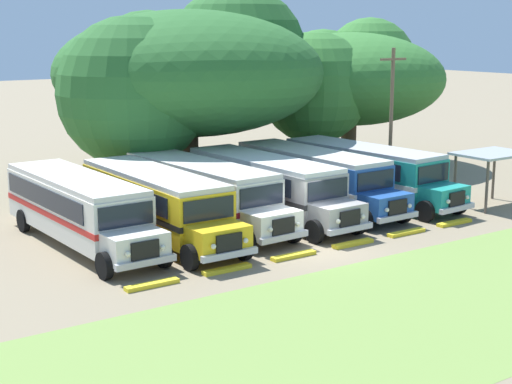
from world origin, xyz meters
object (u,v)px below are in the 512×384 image
object	(u,v)px
secondary_tree	(343,78)
waiting_shelter	(492,158)
utility_pole	(391,116)
parked_bus_slot_2	(203,190)
parked_bus_slot_5	(366,171)
parked_bus_slot_0	(79,207)
parked_bus_slot_1	(156,201)
parked_bus_slot_3	(267,184)
parked_bus_slot_4	(314,176)
broad_shade_tree	(185,73)

from	to	relation	value
secondary_tree	waiting_shelter	bearing A→B (deg)	-98.93
utility_pole	parked_bus_slot_2	bearing A→B (deg)	-178.16
parked_bus_slot_2	utility_pole	xyz separation A→B (m)	(12.02, 0.39, 2.55)
parked_bus_slot_5	waiting_shelter	distance (m)	6.27
parked_bus_slot_2	parked_bus_slot_0	bearing A→B (deg)	-93.53
parked_bus_slot_1	parked_bus_slot_3	xyz separation A→B (m)	(5.98, 0.31, 0.00)
parked_bus_slot_4	waiting_shelter	size ratio (longest dim) A/B	3.02
parked_bus_slot_0	parked_bus_slot_2	world-z (taller)	same
parked_bus_slot_3	secondary_tree	world-z (taller)	secondary_tree
parked_bus_slot_1	broad_shade_tree	size ratio (longest dim) A/B	0.65
parked_bus_slot_5	waiting_shelter	bearing A→B (deg)	39.79
parked_bus_slot_0	parked_bus_slot_2	bearing A→B (deg)	88.08
parked_bus_slot_2	parked_bus_slot_3	size ratio (longest dim) A/B	1.00
parked_bus_slot_3	broad_shade_tree	distance (m)	10.93
parked_bus_slot_1	broad_shade_tree	bearing A→B (deg)	144.57
parked_bus_slot_0	waiting_shelter	xyz separation A→B (m)	(19.69, -5.03, 0.87)
parked_bus_slot_1	parked_bus_slot_3	size ratio (longest dim) A/B	1.00
parked_bus_slot_1	parked_bus_slot_4	bearing A→B (deg)	94.22
parked_bus_slot_0	parked_bus_slot_3	world-z (taller)	same
parked_bus_slot_5	secondary_tree	size ratio (longest dim) A/B	0.82
parked_bus_slot_0	parked_bus_slot_1	distance (m)	3.24
parked_bus_slot_3	waiting_shelter	distance (m)	11.53
broad_shade_tree	secondary_tree	world-z (taller)	broad_shade_tree
broad_shade_tree	parked_bus_slot_3	bearing A→B (deg)	-97.23
parked_bus_slot_1	secondary_tree	bearing A→B (deg)	117.65
utility_pole	waiting_shelter	bearing A→B (deg)	-71.75
parked_bus_slot_5	parked_bus_slot_4	bearing A→B (deg)	-100.45
parked_bus_slot_4	parked_bus_slot_5	size ratio (longest dim) A/B	0.99
parked_bus_slot_1	utility_pole	xyz separation A→B (m)	(14.80, 1.19, 2.55)
parked_bus_slot_2	secondary_tree	size ratio (longest dim) A/B	0.81
parked_bus_slot_3	parked_bus_slot_5	world-z (taller)	same
waiting_shelter	parked_bus_slot_0	bearing A→B (deg)	165.68
parked_bus_slot_2	parked_bus_slot_4	distance (m)	6.33
parked_bus_slot_3	parked_bus_slot_4	distance (m)	3.15
parked_bus_slot_2	parked_bus_slot_4	world-z (taller)	same
parked_bus_slot_4	waiting_shelter	distance (m)	8.92
broad_shade_tree	parked_bus_slot_4	bearing A→B (deg)	-78.66
broad_shade_tree	waiting_shelter	bearing A→B (deg)	-56.73
parked_bus_slot_5	secondary_tree	xyz separation A→B (m)	(6.50, 9.46, 4.02)
parked_bus_slot_2	parked_bus_slot_3	distance (m)	3.23
parked_bus_slot_0	parked_bus_slot_1	size ratio (longest dim) A/B	1.00
parked_bus_slot_1	utility_pole	bearing A→B (deg)	94.73
parked_bus_slot_0	parked_bus_slot_3	size ratio (longest dim) A/B	1.00
secondary_tree	parked_bus_slot_5	bearing A→B (deg)	-124.47
parked_bus_slot_3	parked_bus_slot_1	bearing A→B (deg)	-88.64
broad_shade_tree	secondary_tree	xyz separation A→B (m)	(11.54, -0.32, -0.69)
broad_shade_tree	parked_bus_slot_1	bearing A→B (deg)	-125.56
parked_bus_slot_2	parked_bus_slot_3	world-z (taller)	same
parked_bus_slot_2	broad_shade_tree	world-z (taller)	broad_shade_tree
parked_bus_slot_0	broad_shade_tree	bearing A→B (deg)	130.43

